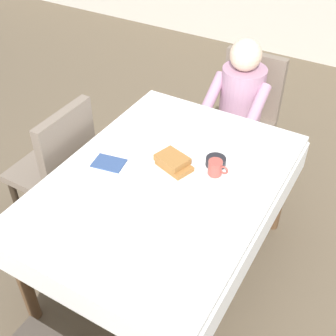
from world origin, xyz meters
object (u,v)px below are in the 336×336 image
Objects in this scene: breakfast_stack at (173,162)px; bowl_butter at (216,162)px; cup_coffee at (216,168)px; dining_table_main at (165,191)px; plate_breakfast at (174,167)px; chair_left_side at (59,163)px; knife_right_of_plate at (204,182)px; spoon_near_edge at (135,201)px; fork_left_of_plate at (143,159)px; diner_person at (240,103)px; chair_diner at (246,110)px.

bowl_butter is at bearing 38.20° from breakfast_stack.
dining_table_main is at bearing -142.62° from cup_coffee.
dining_table_main is 0.14m from plate_breakfast.
dining_table_main is at bearing -92.49° from plate_breakfast.
chair_left_side is 0.82m from breakfast_stack.
spoon_near_edge is at bearing 141.37° from knife_right_of_plate.
fork_left_of_plate is at bearing -173.99° from plate_breakfast.
fork_left_of_plate is 1.20× the size of spoon_near_edge.
diner_person reaches higher than cup_coffee.
chair_left_side reaches higher than bowl_butter.
chair_diner is 1.10m from plate_breakfast.
bowl_butter is 0.40m from fork_left_of_plate.
knife_right_of_plate is (0.19, -0.02, -0.01)m from plate_breakfast.
fork_left_of_plate is at bearing -82.84° from chair_left_side.
plate_breakfast is at bearing -141.75° from bowl_butter.
plate_breakfast reaches higher than dining_table_main.
cup_coffee reaches higher than plate_breakfast.
dining_table_main is 1.36× the size of diner_person.
diner_person is 7.47× the size of spoon_near_edge.
breakfast_stack reaches higher than fork_left_of_plate.
fork_left_of_plate and knife_right_of_plate have the same top height.
chair_left_side is 5.17× the size of fork_left_of_plate.
bowl_butter is at bearing 38.25° from plate_breakfast.
spoon_near_edge is (-0.25, -0.39, -0.04)m from cup_coffee.
breakfast_stack is (-0.00, -0.92, 0.12)m from diner_person.
dining_table_main is at bearing 89.80° from diner_person.
breakfast_stack is at bearing 91.31° from spoon_near_edge.
knife_right_of_plate is at bearing -89.68° from fork_left_of_plate.
cup_coffee is (0.21, -1.01, 0.25)m from chair_diner.
plate_breakfast is 0.19m from fork_left_of_plate.
knife_right_of_plate is at bearing -6.01° from plate_breakfast.
dining_table_main is 13.85× the size of bowl_butter.
dining_table_main is at bearing 110.28° from knife_right_of_plate.
dining_table_main is 0.32m from bowl_butter.
chair_diner is 3.32× the size of plate_breakfast.
spoon_near_edge is (-0.23, -0.30, 0.00)m from knife_right_of_plate.
plate_breakfast reaches higher than spoon_near_edge.
chair_left_side reaches higher than cup_coffee.
plate_breakfast is at bearing -83.12° from chair_left_side.
bowl_butter is at bearing 52.08° from dining_table_main.
spoon_near_edge is at bearing -97.88° from plate_breakfast.
chair_left_side reaches higher than breakfast_stack.
plate_breakfast is at bearing 90.03° from diner_person.
cup_coffee is 1.03× the size of bowl_butter.
breakfast_stack is at bearing 84.88° from knife_right_of_plate.
chair_diner is at bearing -9.49° from fork_left_of_plate.
chair_diner is at bearing 90.03° from plate_breakfast.
bowl_butter is 0.55× the size of knife_right_of_plate.
chair_left_side reaches higher than dining_table_main.
plate_breakfast is 1.87× the size of spoon_near_edge.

